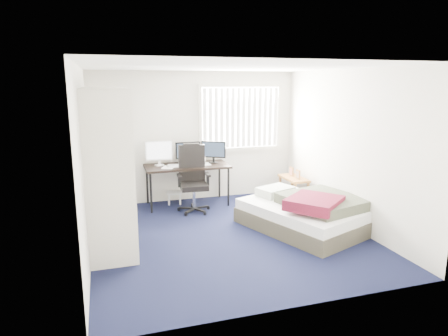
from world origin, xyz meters
TOP-DOWN VIEW (x-y plane):
  - ground at (0.00, 0.00)m, footprint 4.20×4.20m
  - room_shell at (0.00, 0.00)m, footprint 4.20×4.20m
  - window_assembly at (0.90, 2.04)m, footprint 1.72×0.09m
  - closet at (-1.67, 0.27)m, footprint 0.64×1.84m
  - desk at (-0.27, 1.75)m, footprint 1.56×0.74m
  - office_chair at (-0.24, 1.36)m, footprint 0.61×0.61m
  - footstool at (-0.50, 1.85)m, footprint 0.33×0.28m
  - nightstand at (1.75, 1.32)m, footprint 0.37×0.72m
  - bed at (1.28, -0.08)m, footprint 1.96×2.23m
  - pine_box at (-1.65, 0.21)m, footprint 0.47×0.40m

SIDE VIEW (x-z plane):
  - ground at x=0.00m, z-range 0.00..0.00m
  - pine_box at x=-1.65m, z-range 0.00..0.30m
  - footstool at x=-0.50m, z-range 0.06..0.30m
  - bed at x=1.28m, z-range -0.04..0.58m
  - nightstand at x=1.75m, z-range 0.09..0.76m
  - office_chair at x=-0.24m, z-range -0.14..1.07m
  - desk at x=-0.27m, z-range 0.18..1.41m
  - closet at x=-1.67m, z-range 0.24..2.46m
  - room_shell at x=0.00m, z-range -0.59..3.61m
  - window_assembly at x=0.90m, z-range 0.94..2.26m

